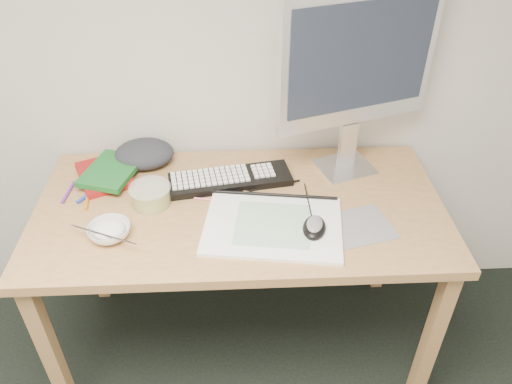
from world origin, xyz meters
TOP-DOWN VIEW (x-y plane):
  - desk at (0.25, 1.43)m, footprint 1.40×0.70m
  - mousepad at (0.64, 1.30)m, footprint 0.23×0.22m
  - sketchpad at (0.35, 1.31)m, footprint 0.48×0.37m
  - keyboard at (0.22, 1.56)m, footprint 0.46×0.21m
  - monitor at (0.65, 1.64)m, footprint 0.55×0.23m
  - mouse at (0.48, 1.28)m, footprint 0.10×0.13m
  - rice_bowl at (-0.16, 1.29)m, footprint 0.15×0.15m
  - chopsticks at (-0.17, 1.25)m, footprint 0.21×0.11m
  - fruit_tub at (-0.05, 1.45)m, footprint 0.14×0.14m
  - book_red at (-0.24, 1.62)m, footprint 0.25×0.28m
  - book_green at (-0.21, 1.61)m, footprint 0.23×0.27m
  - cloth_lump at (-0.11, 1.71)m, footprint 0.23×0.21m
  - pencil_pink at (0.18, 1.45)m, footprint 0.18×0.04m
  - pencil_tan at (0.33, 1.47)m, footprint 0.18×0.09m
  - pencil_black at (0.38, 1.53)m, footprint 0.19×0.06m
  - marker_blue at (-0.27, 1.52)m, footprint 0.09×0.11m
  - marker_orange at (-0.28, 1.49)m, footprint 0.03×0.13m
  - marker_purple at (-0.35, 1.53)m, footprint 0.02×0.12m

SIDE VIEW (x-z plane):
  - desk at x=0.25m, z-range 0.29..1.04m
  - mousepad at x=0.64m, z-range 0.75..0.75m
  - pencil_pink at x=0.18m, z-range 0.75..0.76m
  - pencil_tan at x=0.33m, z-range 0.75..0.76m
  - pencil_black at x=0.38m, z-range 0.75..0.76m
  - marker_purple at x=-0.35m, z-range 0.75..0.76m
  - marker_blue at x=-0.27m, z-range 0.75..0.76m
  - marker_orange at x=-0.28m, z-range 0.75..0.76m
  - sketchpad at x=0.35m, z-range 0.75..0.76m
  - book_red at x=-0.24m, z-range 0.75..0.77m
  - keyboard at x=0.22m, z-range 0.75..0.78m
  - rice_bowl at x=-0.16m, z-range 0.75..0.79m
  - mouse at x=0.48m, z-range 0.76..0.80m
  - book_green at x=-0.21m, z-range 0.77..0.79m
  - fruit_tub at x=-0.05m, z-range 0.75..0.82m
  - cloth_lump at x=-0.11m, z-range 0.75..0.83m
  - chopsticks at x=-0.17m, z-range 0.79..0.80m
  - monitor at x=0.65m, z-range 0.83..1.50m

